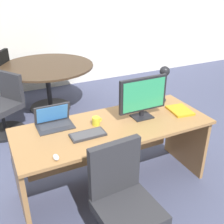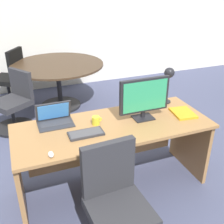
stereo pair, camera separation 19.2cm
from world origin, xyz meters
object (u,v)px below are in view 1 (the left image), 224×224
object	(u,v)px
laptop	(54,119)
desk_lamp	(164,76)
monitor	(143,96)
meeting_chair_near	(5,110)
desk	(111,142)
office_chair	(124,210)
meeting_table	(47,76)
mouse	(56,157)
book	(180,110)
coffee_mug	(96,121)
keyboard	(88,135)

from	to	relation	value
laptop	desk_lamp	xyz separation A→B (m)	(1.25, 0.01, 0.24)
monitor	laptop	size ratio (longest dim) A/B	1.52
monitor	meeting_chair_near	distance (m)	2.15
desk	office_chair	size ratio (longest dim) A/B	2.09
laptop	meeting_table	bearing A→B (deg)	78.50
monitor	mouse	xyz separation A→B (m)	(-0.97, -0.31, -0.22)
laptop	desk_lamp	bearing A→B (deg)	0.58
monitor	book	bearing A→B (deg)	-8.38
desk	meeting_table	bearing A→B (deg)	93.09
mouse	book	xyz separation A→B (m)	(1.40, 0.25, -0.01)
book	coffee_mug	size ratio (longest dim) A/B	3.01
desk	book	bearing A→B (deg)	-7.40
office_chair	laptop	bearing A→B (deg)	107.18
coffee_mug	laptop	bearing A→B (deg)	154.70
monitor	office_chair	size ratio (longest dim) A/B	0.56
office_chair	meeting_table	distance (m)	2.87
book	monitor	bearing A→B (deg)	171.62
keyboard	mouse	xyz separation A→B (m)	(-0.35, -0.22, 0.01)
desk	desk_lamp	world-z (taller)	desk_lamp
book	mouse	bearing A→B (deg)	-169.77
monitor	office_chair	xyz separation A→B (m)	(-0.56, -0.68, -0.61)
monitor	coffee_mug	world-z (taller)	monitor
mouse	monitor	bearing A→B (deg)	17.99
monitor	meeting_chair_near	xyz separation A→B (m)	(-1.19, 1.68, -0.63)
laptop	mouse	xyz separation A→B (m)	(-0.13, -0.54, -0.05)
coffee_mug	meeting_chair_near	bearing A→B (deg)	113.61
desk	laptop	bearing A→B (deg)	159.65
mouse	meeting_chair_near	bearing A→B (deg)	96.26
book	coffee_mug	xyz separation A→B (m)	(-0.90, 0.12, 0.03)
desk	monitor	world-z (taller)	monitor
keyboard	coffee_mug	xyz separation A→B (m)	(0.15, 0.15, 0.03)
mouse	laptop	bearing A→B (deg)	76.51
mouse	book	size ratio (longest dim) A/B	0.27
mouse	book	world-z (taller)	mouse
desk	desk_lamp	xyz separation A→B (m)	(0.74, 0.20, 0.52)
meeting_chair_near	coffee_mug	bearing A→B (deg)	-66.39
meeting_table	meeting_chair_near	distance (m)	0.92
coffee_mug	meeting_table	size ratio (longest dim) A/B	0.07
desk_lamp	meeting_chair_near	world-z (taller)	desk_lamp
keyboard	meeting_table	distance (m)	2.29
mouse	coffee_mug	size ratio (longest dim) A/B	0.81
monitor	book	xyz separation A→B (m)	(0.43, -0.06, -0.22)
coffee_mug	office_chair	bearing A→B (deg)	-96.42
desk	office_chair	xyz separation A→B (m)	(-0.23, -0.72, -0.16)
meeting_chair_near	laptop	bearing A→B (deg)	-76.55
monitor	office_chair	world-z (taller)	monitor
keyboard	meeting_chair_near	world-z (taller)	meeting_chair_near
keyboard	desk_lamp	world-z (taller)	desk_lamp
mouse	meeting_table	world-z (taller)	mouse
keyboard	desk	bearing A→B (deg)	24.31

